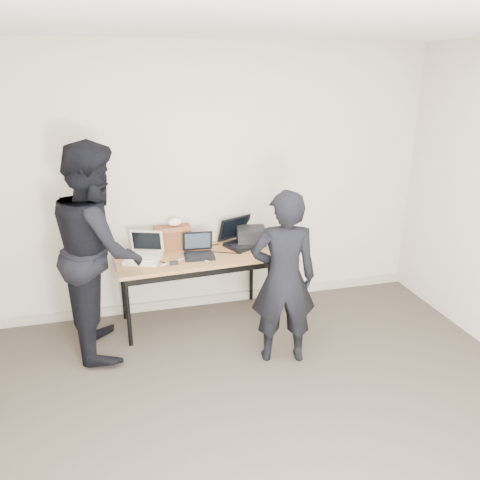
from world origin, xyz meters
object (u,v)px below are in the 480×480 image
object	(u,v)px
laptop_center	(199,251)
laptop_right	(241,238)
equipment_box	(251,236)
person_typist	(283,279)
leather_satchel	(173,237)
laptop_beige	(144,254)
person_observer	(99,249)
desk	(195,261)

from	to	relation	value
laptop_center	laptop_right	world-z (taller)	laptop_right
equipment_box	person_typist	xyz separation A→B (m)	(-0.01, -1.02, -0.03)
leather_satchel	laptop_right	bearing A→B (deg)	-3.00
leather_satchel	equipment_box	xyz separation A→B (m)	(0.81, -0.04, -0.04)
laptop_right	person_typist	distance (m)	1.03
laptop_right	laptop_beige	bearing A→B (deg)	165.75
laptop_beige	equipment_box	size ratio (longest dim) A/B	1.39
person_typist	laptop_beige	bearing A→B (deg)	-26.36
equipment_box	person_observer	distance (m)	1.56
laptop_center	person_observer	world-z (taller)	person_observer
desk	laptop_center	size ratio (longest dim) A/B	5.02
laptop_beige	person_observer	distance (m)	0.49
desk	person_observer	world-z (taller)	person_observer
desk	equipment_box	distance (m)	0.67
desk	person_typist	world-z (taller)	person_typist
laptop_beige	leather_satchel	size ratio (longest dim) A/B	1.13
person_typist	equipment_box	bearing A→B (deg)	-79.07
desk	laptop_beige	distance (m)	0.49
laptop_right	leather_satchel	distance (m)	0.70
leather_satchel	desk	bearing A→B (deg)	-51.90
person_typist	laptop_center	bearing A→B (deg)	-43.46
desk	laptop_center	bearing A→B (deg)	-12.40
leather_satchel	equipment_box	size ratio (longest dim) A/B	1.23
desk	laptop_right	xyz separation A→B (m)	(0.52, 0.19, 0.12)
laptop_beige	person_observer	world-z (taller)	person_observer
laptop_center	laptop_right	bearing A→B (deg)	26.65
desk	person_observer	size ratio (longest dim) A/B	0.81
desk	leather_satchel	bearing A→B (deg)	124.74
laptop_center	equipment_box	bearing A→B (deg)	22.50
laptop_center	leather_satchel	xyz separation A→B (m)	(-0.22, 0.23, 0.08)
laptop_beige	desk	bearing A→B (deg)	17.22
desk	laptop_center	xyz separation A→B (m)	(0.04, -0.01, 0.11)
laptop_beige	laptop_center	xyz separation A→B (m)	(0.52, -0.03, -0.00)
laptop_center	person_typist	bearing A→B (deg)	-50.87
leather_satchel	laptop_center	bearing A→B (deg)	-46.79
laptop_right	person_observer	size ratio (longest dim) A/B	0.26
laptop_center	laptop_right	xyz separation A→B (m)	(0.48, 0.20, 0.01)
laptop_right	person_observer	distance (m)	1.46
leather_satchel	person_observer	bearing A→B (deg)	-147.87
desk	laptop_beige	size ratio (longest dim) A/B	3.77
laptop_center	laptop_right	distance (m)	0.52
desk	person_typist	xyz separation A→B (m)	(0.62, -0.83, 0.11)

